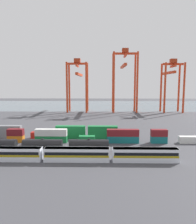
% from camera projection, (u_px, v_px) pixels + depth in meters
% --- Properties ---
extents(ground_plane, '(420.00, 420.00, 0.00)m').
position_uv_depth(ground_plane, '(99.00, 123.00, 124.10)').
color(ground_plane, '#424247').
extents(harbour_water, '(400.00, 110.00, 0.01)m').
position_uv_depth(harbour_water, '(100.00, 105.00, 229.61)').
color(harbour_water, slate).
rests_on(harbour_water, ground_plane).
extents(passenger_train, '(58.45, 3.14, 3.90)m').
position_uv_depth(passenger_train, '(77.00, 154.00, 63.02)').
color(passenger_train, silver).
rests_on(passenger_train, ground_plane).
extents(freight_tank_row, '(44.08, 2.89, 4.35)m').
position_uv_depth(freight_tank_row, '(43.00, 145.00, 72.39)').
color(freight_tank_row, '#232326').
rests_on(freight_tank_row, ground_plane).
extents(shipping_container_0, '(6.04, 2.44, 2.60)m').
position_uv_depth(shipping_container_0, '(16.00, 139.00, 83.56)').
color(shipping_container_0, orange).
rests_on(shipping_container_0, ground_plane).
extents(shipping_container_1, '(6.04, 2.44, 2.60)m').
position_uv_depth(shipping_container_1, '(16.00, 132.00, 83.23)').
color(shipping_container_1, maroon).
rests_on(shipping_container_1, shipping_container_0).
extents(shipping_container_2, '(12.10, 2.44, 2.60)m').
position_uv_depth(shipping_container_2, '(51.00, 139.00, 83.30)').
color(shipping_container_2, '#197538').
rests_on(shipping_container_2, ground_plane).
extents(shipping_container_3, '(12.10, 2.44, 2.60)m').
position_uv_depth(shipping_container_3, '(51.00, 132.00, 82.97)').
color(shipping_container_3, silver).
rests_on(shipping_container_3, shipping_container_2).
extents(shipping_container_4, '(6.04, 2.44, 2.60)m').
position_uv_depth(shipping_container_4, '(87.00, 139.00, 83.04)').
color(shipping_container_4, '#197538').
rests_on(shipping_container_4, ground_plane).
extents(shipping_container_5, '(12.10, 2.44, 2.60)m').
position_uv_depth(shipping_container_5, '(123.00, 139.00, 82.79)').
color(shipping_container_5, '#146066').
rests_on(shipping_container_5, ground_plane).
extents(shipping_container_6, '(12.10, 2.44, 2.60)m').
position_uv_depth(shipping_container_6, '(123.00, 133.00, 82.45)').
color(shipping_container_6, maroon).
rests_on(shipping_container_6, shipping_container_5).
extents(shipping_container_7, '(6.04, 2.44, 2.60)m').
position_uv_depth(shipping_container_7, '(159.00, 140.00, 82.53)').
color(shipping_container_7, '#146066').
rests_on(shipping_container_7, ground_plane).
extents(shipping_container_8, '(6.04, 2.44, 2.60)m').
position_uv_depth(shipping_container_8, '(159.00, 133.00, 82.19)').
color(shipping_container_8, maroon).
rests_on(shipping_container_8, shipping_container_7).
extents(shipping_container_9, '(12.10, 2.44, 2.60)m').
position_uv_depth(shipping_container_9, '(195.00, 140.00, 82.27)').
color(shipping_container_9, silver).
rests_on(shipping_container_9, ground_plane).
extents(shipping_container_10, '(12.10, 2.44, 2.60)m').
position_uv_depth(shipping_container_10, '(7.00, 135.00, 90.01)').
color(shipping_container_10, slate).
rests_on(shipping_container_10, ground_plane).
extents(shipping_container_11, '(12.10, 2.44, 2.60)m').
position_uv_depth(shipping_container_11, '(7.00, 129.00, 89.67)').
color(shipping_container_11, slate).
rests_on(shipping_container_11, shipping_container_10).
extents(shipping_container_12, '(6.04, 2.44, 2.60)m').
position_uv_depth(shipping_container_12, '(39.00, 135.00, 89.76)').
color(shipping_container_12, '#AD211C').
rests_on(shipping_container_12, ground_plane).
extents(shipping_container_13, '(12.10, 2.44, 2.60)m').
position_uv_depth(shipping_container_13, '(71.00, 135.00, 89.51)').
color(shipping_container_13, '#197538').
rests_on(shipping_container_13, ground_plane).
extents(shipping_container_14, '(12.10, 2.44, 2.60)m').
position_uv_depth(shipping_container_14, '(70.00, 129.00, 89.17)').
color(shipping_container_14, '#197538').
rests_on(shipping_container_14, shipping_container_13).
extents(shipping_container_15, '(12.10, 2.44, 2.60)m').
position_uv_depth(shipping_container_15, '(103.00, 135.00, 89.26)').
color(shipping_container_15, '#197538').
rests_on(shipping_container_15, ground_plane).
extents(shipping_container_16, '(12.10, 2.44, 2.60)m').
position_uv_depth(shipping_container_16, '(103.00, 129.00, 88.92)').
color(shipping_container_16, '#197538').
rests_on(shipping_container_16, shipping_container_15).
extents(gantry_crane_west, '(16.53, 42.06, 42.01)m').
position_uv_depth(gantry_crane_west, '(78.00, 79.00, 175.70)').
color(gantry_crane_west, red).
rests_on(gantry_crane_west, ground_plane).
extents(gantry_crane_central, '(19.53, 38.05, 49.66)m').
position_uv_depth(gantry_crane_central, '(125.00, 74.00, 173.36)').
color(gantry_crane_central, red).
rests_on(gantry_crane_central, ground_plane).
extents(gantry_crane_east, '(16.07, 36.44, 41.58)m').
position_uv_depth(gantry_crane_east, '(171.00, 79.00, 173.41)').
color(gantry_crane_east, red).
rests_on(gantry_crane_east, ground_plane).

